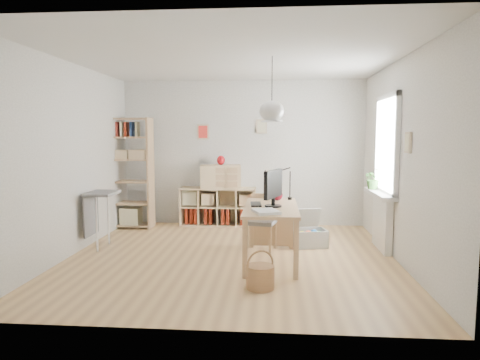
# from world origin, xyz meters

# --- Properties ---
(ground) EXTENTS (4.50, 4.50, 0.00)m
(ground) POSITION_xyz_m (0.00, 0.00, 0.00)
(ground) COLOR tan
(ground) RESTS_ON ground
(room_shell) EXTENTS (4.50, 4.50, 4.50)m
(room_shell) POSITION_xyz_m (0.55, -0.15, 2.00)
(room_shell) COLOR white
(room_shell) RESTS_ON ground
(window_unit) EXTENTS (0.07, 1.16, 1.46)m
(window_unit) POSITION_xyz_m (2.23, 0.60, 1.55)
(window_unit) COLOR white
(window_unit) RESTS_ON ground
(radiator) EXTENTS (0.10, 0.80, 0.80)m
(radiator) POSITION_xyz_m (2.19, 0.60, 0.40)
(radiator) COLOR white
(radiator) RESTS_ON ground
(windowsill) EXTENTS (0.22, 1.20, 0.06)m
(windowsill) POSITION_xyz_m (2.14, 0.60, 0.83)
(windowsill) COLOR white
(windowsill) RESTS_ON radiator
(desk) EXTENTS (0.70, 1.50, 0.75)m
(desk) POSITION_xyz_m (0.55, -0.15, 0.66)
(desk) COLOR tan
(desk) RESTS_ON ground
(cube_shelf) EXTENTS (1.40, 0.38, 0.72)m
(cube_shelf) POSITION_xyz_m (-0.47, 2.08, 0.30)
(cube_shelf) COLOR beige
(cube_shelf) RESTS_ON ground
(tall_bookshelf) EXTENTS (0.80, 0.38, 2.00)m
(tall_bookshelf) POSITION_xyz_m (-2.04, 1.80, 1.09)
(tall_bookshelf) COLOR tan
(tall_bookshelf) RESTS_ON ground
(side_table) EXTENTS (0.40, 0.55, 0.85)m
(side_table) POSITION_xyz_m (-2.04, 0.35, 0.67)
(side_table) COLOR gray
(side_table) RESTS_ON ground
(chair) EXTENTS (0.47, 0.47, 0.82)m
(chair) POSITION_xyz_m (0.41, 0.44, 0.47)
(chair) COLOR gray
(chair) RESTS_ON ground
(wicker_basket) EXTENTS (0.31, 0.31, 0.44)m
(wicker_basket) POSITION_xyz_m (0.44, -1.18, 0.14)
(wicker_basket) COLOR #AA754D
(wicker_basket) RESTS_ON ground
(storage_chest) EXTENTS (0.61, 0.67, 0.55)m
(storage_chest) POSITION_xyz_m (1.12, 0.72, 0.18)
(storage_chest) COLOR silver
(storage_chest) RESTS_ON ground
(monitor) EXTENTS (0.24, 0.54, 0.49)m
(monitor) POSITION_xyz_m (0.58, -0.18, 1.02)
(monitor) COLOR black
(monitor) RESTS_ON desk
(keyboard) EXTENTS (0.17, 0.38, 0.02)m
(keyboard) POSITION_xyz_m (0.34, -0.05, 0.76)
(keyboard) COLOR black
(keyboard) RESTS_ON desk
(task_lamp) EXTENTS (0.42, 0.15, 0.44)m
(task_lamp) POSITION_xyz_m (0.62, 0.40, 1.05)
(task_lamp) COLOR black
(task_lamp) RESTS_ON desk
(yarn_ball) EXTENTS (0.15, 0.15, 0.15)m
(yarn_ball) POSITION_xyz_m (0.64, 0.37, 0.83)
(yarn_ball) COLOR #520B17
(yarn_ball) RESTS_ON desk
(paper_tray) EXTENTS (0.37, 0.41, 0.03)m
(paper_tray) POSITION_xyz_m (0.49, -0.64, 0.77)
(paper_tray) COLOR white
(paper_tray) RESTS_ON desk
(drawer_chest) EXTENTS (0.78, 0.43, 0.42)m
(drawer_chest) POSITION_xyz_m (-0.40, 2.04, 0.93)
(drawer_chest) COLOR beige
(drawer_chest) RESTS_ON cube_shelf
(red_vase) EXTENTS (0.15, 0.15, 0.17)m
(red_vase) POSITION_xyz_m (-0.39, 2.04, 1.23)
(red_vase) COLOR #9D0D13
(red_vase) RESTS_ON drawer_chest
(potted_plant) EXTENTS (0.34, 0.31, 0.33)m
(potted_plant) POSITION_xyz_m (2.12, 0.93, 1.03)
(potted_plant) COLOR #2B5720
(potted_plant) RESTS_ON windowsill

